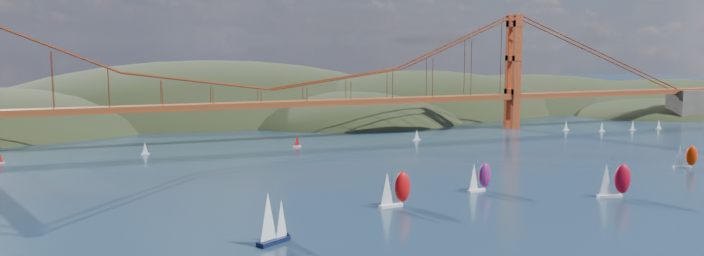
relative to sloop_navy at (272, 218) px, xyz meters
name	(u,v)px	position (x,y,z in m)	size (l,w,h in m)	color
headlands	(307,135)	(80.74, 245.29, -18.01)	(725.00, 225.00, 96.00)	black
bridge	(267,65)	(34.05, 147.00, 26.68)	(552.00, 12.00, 55.00)	brown
sloop_navy	(272,218)	(0.00, 0.00, 0.00)	(8.62, 7.22, 12.59)	black
racer_0	(394,188)	(37.29, 20.81, -0.72)	(9.05, 4.18, 10.23)	white
racer_1	(614,180)	(97.70, 9.61, -0.62)	(9.33, 5.35, 10.45)	silver
racer_2	(685,156)	(151.04, 36.44, -1.53)	(7.52, 5.80, 8.52)	white
racer_rwb	(479,177)	(67.26, 29.11, -1.26)	(8.10, 4.20, 9.10)	white
distant_boat_3	(145,148)	(-17.55, 128.04, -3.15)	(3.00, 2.00, 4.70)	silver
distant_boat_4	(566,126)	(175.13, 130.24, -3.15)	(3.00, 2.00, 4.70)	silver
distant_boat_5	(602,127)	(188.40, 121.07, -3.15)	(3.00, 2.00, 4.70)	silver
distant_boat_6	(633,125)	(205.75, 120.19, -3.15)	(3.00, 2.00, 4.70)	silver
distant_boat_7	(659,124)	(221.12, 119.65, -3.15)	(3.00, 2.00, 4.70)	silver
distant_boat_8	(417,135)	(94.40, 125.98, -3.15)	(3.00, 2.00, 4.70)	silver
distant_boat_9	(297,141)	(41.16, 126.06, -3.15)	(3.00, 2.00, 4.70)	silver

